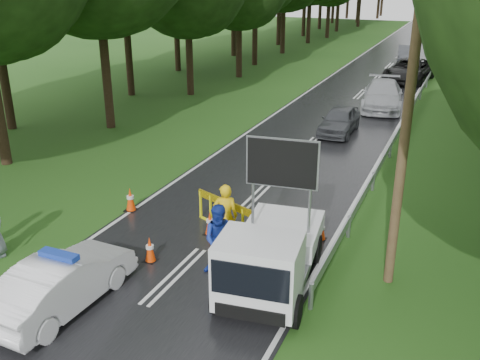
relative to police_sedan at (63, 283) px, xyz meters
The scene contains 19 objects.
ground 2.90m from the police_sedan, 52.55° to the left, with size 160.00×160.00×0.00m, color #1F4A15.
road 32.29m from the police_sedan, 86.96° to the left, with size 7.00×140.00×0.02m, color black.
guardrail 32.36m from the police_sedan, 80.37° to the left, with size 0.12×60.06×0.70m.
utility_pole_near 9.23m from the police_sedan, 31.51° to the left, with size 1.40×0.24×10.00m.
utility_pole_mid 31.33m from the police_sedan, 77.12° to the left, with size 1.40×0.24×10.00m.
police_sedan is the anchor object (origin of this frame).
work_truck 4.98m from the police_sedan, 31.84° to the left, with size 2.51×4.72×3.60m.
barrier 5.52m from the police_sedan, 70.47° to the left, with size 2.32×0.96×1.03m.
officer 4.82m from the police_sedan, 61.87° to the left, with size 0.71×0.47×1.95m, color yellow.
civilian 4.01m from the police_sedan, 46.70° to the left, with size 0.94×0.73×1.93m, color #172F97.
queue_car_first 17.18m from the police_sedan, 81.58° to the left, with size 1.55×3.84×1.31m, color #3B3E43.
queue_car_second 23.27m from the police_sedan, 81.13° to the left, with size 2.19×5.39×1.56m, color #A7A9AF.
queue_car_third 32.09m from the police_sedan, 82.82° to the left, with size 2.67×5.78×1.61m, color black.
queue_car_fourth 41.94m from the police_sedan, 86.56° to the left, with size 1.35×3.87×1.27m, color #3B3D42.
cone_near_left 1.07m from the police_sedan, 139.22° to the left, with size 0.38×0.38×0.80m.
cone_center 2.75m from the police_sedan, 74.84° to the left, with size 0.35×0.35×0.75m.
cone_far 4.98m from the police_sedan, 72.27° to the left, with size 0.36×0.36×0.77m.
cone_left_mid 5.51m from the police_sedan, 107.83° to the left, with size 0.39×0.39×0.82m.
cone_right 7.44m from the police_sedan, 50.66° to the left, with size 0.31×0.31×0.65m.
Camera 1 is at (6.41, -10.50, 7.53)m, focal length 40.00 mm.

